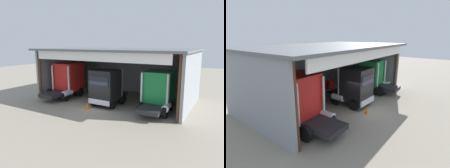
# 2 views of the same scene
# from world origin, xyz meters

# --- Properties ---
(ground_plane) EXTENTS (80.00, 80.00, 0.00)m
(ground_plane) POSITION_xyz_m (0.00, 0.00, 0.00)
(ground_plane) COLOR gray
(ground_plane) RESTS_ON ground
(workshop_shed) EXTENTS (15.46, 9.07, 5.29)m
(workshop_shed) POSITION_xyz_m (0.00, 5.02, 3.66)
(workshop_shed) COLOR gray
(workshop_shed) RESTS_ON ground
(truck_red_yard_outside) EXTENTS (2.66, 4.89, 3.68)m
(truck_red_yard_outside) POSITION_xyz_m (-5.16, 2.11, 1.92)
(truck_red_yard_outside) COLOR red
(truck_red_yard_outside) RESTS_ON ground
(truck_black_left_bay) EXTENTS (2.48, 4.19, 3.47)m
(truck_black_left_bay) POSITION_xyz_m (0.32, 1.33, 1.79)
(truck_black_left_bay) COLOR black
(truck_black_left_bay) RESTS_ON ground
(truck_green_right_bay) EXTENTS (2.69, 4.77, 3.49)m
(truck_green_right_bay) POSITION_xyz_m (5.02, 2.07, 1.85)
(truck_green_right_bay) COLOR #197F3D
(truck_green_right_bay) RESTS_ON ground
(oil_drum) EXTENTS (0.58, 0.58, 0.89)m
(oil_drum) POSITION_xyz_m (-2.48, 7.47, 0.44)
(oil_drum) COLOR gold
(oil_drum) RESTS_ON ground
(tool_cart) EXTENTS (0.90, 0.60, 1.00)m
(tool_cart) POSITION_xyz_m (2.98, 6.43, 0.50)
(tool_cart) COLOR red
(tool_cart) RESTS_ON ground
(traffic_cone) EXTENTS (0.36, 0.36, 0.56)m
(traffic_cone) POSITION_xyz_m (-0.61, -0.50, 0.28)
(traffic_cone) COLOR orange
(traffic_cone) RESTS_ON ground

